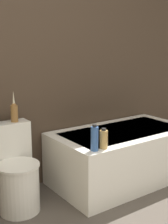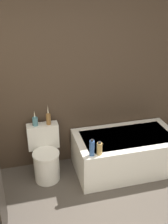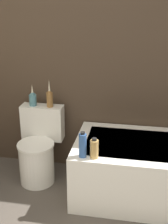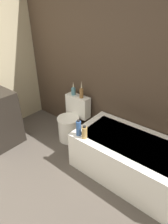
# 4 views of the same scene
# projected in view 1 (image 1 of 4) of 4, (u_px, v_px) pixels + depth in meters

# --- Properties ---
(wall_back_tiled) EXTENTS (6.40, 0.06, 2.60)m
(wall_back_tiled) POSITION_uv_depth(u_px,v_px,m) (28.00, 55.00, 2.91)
(wall_back_tiled) COLOR #423326
(wall_back_tiled) RESTS_ON ground_plane
(bathtub) EXTENTS (1.44, 0.79, 0.54)m
(bathtub) POSITION_uv_depth(u_px,v_px,m) (122.00, 155.00, 3.23)
(bathtub) COLOR white
(bathtub) RESTS_ON ground
(toilet) EXTENTS (0.43, 0.51, 0.73)m
(toilet) POSITION_uv_depth(u_px,v_px,m) (15.00, 172.00, 2.68)
(toilet) COLOR white
(toilet) RESTS_ON ground
(vase_silver) EXTENTS (0.06, 0.06, 0.28)m
(vase_silver) POSITION_uv_depth(u_px,v_px,m) (14.00, 111.00, 2.74)
(vase_silver) COLOR olive
(vase_silver) RESTS_ON toilet
(shampoo_bottle_tall) EXTENTS (0.06, 0.06, 0.22)m
(shampoo_bottle_tall) POSITION_uv_depth(u_px,v_px,m) (95.00, 138.00, 2.56)
(shampoo_bottle_tall) COLOR #335999
(shampoo_bottle_tall) RESTS_ON bathtub
(shampoo_bottle_short) EXTENTS (0.07, 0.07, 0.18)m
(shampoo_bottle_short) POSITION_uv_depth(u_px,v_px,m) (104.00, 139.00, 2.62)
(shampoo_bottle_short) COLOR tan
(shampoo_bottle_short) RESTS_ON bathtub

